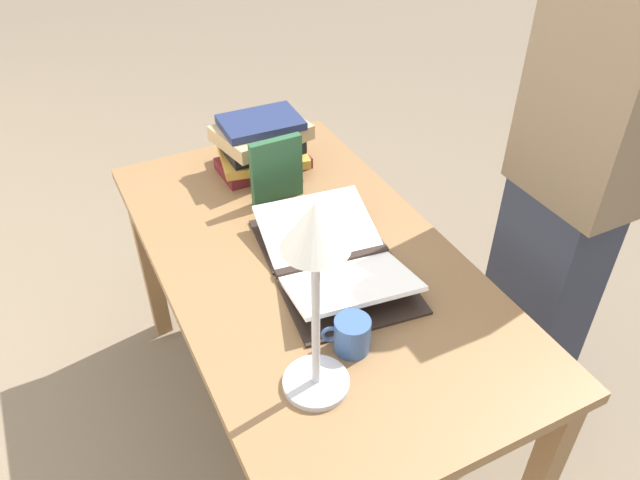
# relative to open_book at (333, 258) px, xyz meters

# --- Properties ---
(ground_plane) EXTENTS (12.00, 12.00, 0.00)m
(ground_plane) POSITION_rel_open_book_xyz_m (0.06, 0.05, -0.76)
(ground_plane) COLOR #70604C
(reading_desk) EXTENTS (1.43, 0.78, 0.74)m
(reading_desk) POSITION_rel_open_book_xyz_m (0.06, 0.05, -0.12)
(reading_desk) COLOR brown
(reading_desk) RESTS_ON ground_plane
(open_book) EXTENTS (0.56, 0.39, 0.08)m
(open_book) POSITION_rel_open_book_xyz_m (0.00, 0.00, 0.00)
(open_book) COLOR black
(open_book) RESTS_ON reading_desk
(book_stack_tall) EXTENTS (0.27, 0.31, 0.18)m
(book_stack_tall) POSITION_rel_open_book_xyz_m (0.55, -0.02, 0.07)
(book_stack_tall) COLOR maroon
(book_stack_tall) RESTS_ON reading_desk
(book_standing_upright) EXTENTS (0.03, 0.16, 0.21)m
(book_standing_upright) POSITION_rel_open_book_xyz_m (0.36, 0.01, 0.08)
(book_standing_upright) COLOR #234C2D
(book_standing_upright) RESTS_ON reading_desk
(reading_lamp) EXTENTS (0.15, 0.15, 0.49)m
(reading_lamp) POSITION_rel_open_book_xyz_m (-0.35, 0.22, 0.34)
(reading_lamp) COLOR #ADADB2
(reading_lamp) RESTS_ON reading_desk
(coffee_mug) EXTENTS (0.09, 0.11, 0.09)m
(coffee_mug) POSITION_rel_open_book_xyz_m (-0.29, 0.10, 0.02)
(coffee_mug) COLOR #335184
(coffee_mug) RESTS_ON reading_desk
(person_reader) EXTENTS (0.36, 0.23, 1.71)m
(person_reader) POSITION_rel_open_book_xyz_m (-0.11, -0.71, 0.09)
(person_reader) COLOR #2D3342
(person_reader) RESTS_ON ground_plane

